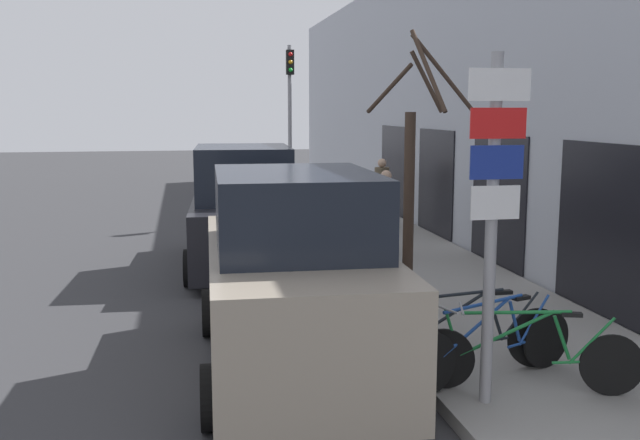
{
  "coord_description": "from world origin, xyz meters",
  "views": [
    {
      "loc": [
        -1.42,
        -1.96,
        2.98
      ],
      "look_at": [
        0.43,
        7.61,
        1.46
      ],
      "focal_mm": 40.0,
      "sensor_mm": 36.0,
      "label": 1
    }
  ],
  "objects_px": {
    "parked_car_0": "(294,282)",
    "parked_car_1": "(244,214)",
    "signpost": "(493,213)",
    "pedestrian_near": "(382,187)",
    "bicycle_2": "(465,338)",
    "street_tree": "(412,184)",
    "bicycle_0": "(527,356)",
    "traffic_light": "(290,107)",
    "pedestrian_far": "(386,205)",
    "bicycle_1": "(491,346)"
  },
  "relations": [
    {
      "from": "bicycle_2",
      "to": "pedestrian_far",
      "type": "relative_size",
      "value": 1.41
    },
    {
      "from": "bicycle_2",
      "to": "street_tree",
      "type": "xyz_separation_m",
      "value": [
        0.21,
        2.57,
        1.4
      ]
    },
    {
      "from": "signpost",
      "to": "street_tree",
      "type": "bearing_deg",
      "value": 84.7
    },
    {
      "from": "bicycle_0",
      "to": "pedestrian_far",
      "type": "bearing_deg",
      "value": 12.82
    },
    {
      "from": "bicycle_0",
      "to": "street_tree",
      "type": "relative_size",
      "value": 0.56
    },
    {
      "from": "bicycle_1",
      "to": "bicycle_2",
      "type": "height_order",
      "value": "bicycle_2"
    },
    {
      "from": "street_tree",
      "to": "traffic_light",
      "type": "relative_size",
      "value": 0.87
    },
    {
      "from": "bicycle_1",
      "to": "parked_car_1",
      "type": "height_order",
      "value": "parked_car_1"
    },
    {
      "from": "parked_car_0",
      "to": "pedestrian_near",
      "type": "height_order",
      "value": "parked_car_0"
    },
    {
      "from": "signpost",
      "to": "bicycle_1",
      "type": "relative_size",
      "value": 1.56
    },
    {
      "from": "pedestrian_far",
      "to": "street_tree",
      "type": "height_order",
      "value": "street_tree"
    },
    {
      "from": "parked_car_1",
      "to": "pedestrian_far",
      "type": "height_order",
      "value": "parked_car_1"
    },
    {
      "from": "bicycle_2",
      "to": "parked_car_0",
      "type": "height_order",
      "value": "parked_car_0"
    },
    {
      "from": "bicycle_1",
      "to": "street_tree",
      "type": "bearing_deg",
      "value": -18.44
    },
    {
      "from": "signpost",
      "to": "bicycle_2",
      "type": "distance_m",
      "value": 1.67
    },
    {
      "from": "street_tree",
      "to": "parked_car_0",
      "type": "bearing_deg",
      "value": -137.74
    },
    {
      "from": "pedestrian_near",
      "to": "street_tree",
      "type": "bearing_deg",
      "value": 69.76
    },
    {
      "from": "signpost",
      "to": "pedestrian_far",
      "type": "xyz_separation_m",
      "value": [
        1.07,
        7.24,
        -0.92
      ]
    },
    {
      "from": "bicycle_2",
      "to": "street_tree",
      "type": "bearing_deg",
      "value": -5.93
    },
    {
      "from": "signpost",
      "to": "bicycle_1",
      "type": "xyz_separation_m",
      "value": [
        0.27,
        0.51,
        -1.49
      ]
    },
    {
      "from": "pedestrian_far",
      "to": "street_tree",
      "type": "relative_size",
      "value": 0.42
    },
    {
      "from": "signpost",
      "to": "parked_car_1",
      "type": "bearing_deg",
      "value": 103.79
    },
    {
      "from": "parked_car_0",
      "to": "traffic_light",
      "type": "distance_m",
      "value": 11.53
    },
    {
      "from": "bicycle_2",
      "to": "street_tree",
      "type": "relative_size",
      "value": 0.6
    },
    {
      "from": "bicycle_0",
      "to": "parked_car_0",
      "type": "height_order",
      "value": "parked_car_0"
    },
    {
      "from": "signpost",
      "to": "pedestrian_near",
      "type": "xyz_separation_m",
      "value": [
        1.96,
        10.67,
        -0.92
      ]
    },
    {
      "from": "parked_car_0",
      "to": "bicycle_1",
      "type": "bearing_deg",
      "value": -27.12
    },
    {
      "from": "street_tree",
      "to": "pedestrian_near",
      "type": "bearing_deg",
      "value": 77.28
    },
    {
      "from": "pedestrian_far",
      "to": "street_tree",
      "type": "distance_m",
      "value": 4.05
    },
    {
      "from": "parked_car_1",
      "to": "traffic_light",
      "type": "xyz_separation_m",
      "value": [
        1.75,
        5.71,
        2.0
      ]
    },
    {
      "from": "bicycle_0",
      "to": "parked_car_1",
      "type": "height_order",
      "value": "parked_car_1"
    },
    {
      "from": "bicycle_0",
      "to": "traffic_light",
      "type": "distance_m",
      "value": 12.9
    },
    {
      "from": "bicycle_0",
      "to": "pedestrian_far",
      "type": "distance_m",
      "value": 7.12
    },
    {
      "from": "pedestrian_near",
      "to": "signpost",
      "type": "bearing_deg",
      "value": 72.05
    },
    {
      "from": "bicycle_0",
      "to": "parked_car_1",
      "type": "relative_size",
      "value": 0.47
    },
    {
      "from": "parked_car_0",
      "to": "traffic_light",
      "type": "xyz_separation_m",
      "value": [
        1.65,
        11.24,
        1.98
      ]
    },
    {
      "from": "pedestrian_far",
      "to": "parked_car_1",
      "type": "bearing_deg",
      "value": 176.31
    },
    {
      "from": "signpost",
      "to": "bicycle_2",
      "type": "bearing_deg",
      "value": 82.51
    },
    {
      "from": "signpost",
      "to": "traffic_light",
      "type": "xyz_separation_m",
      "value": [
        0.01,
        12.81,
        1.02
      ]
    },
    {
      "from": "parked_car_0",
      "to": "pedestrian_far",
      "type": "bearing_deg",
      "value": 66.33
    },
    {
      "from": "street_tree",
      "to": "traffic_light",
      "type": "bearing_deg",
      "value": 91.8
    },
    {
      "from": "bicycle_1",
      "to": "parked_car_1",
      "type": "distance_m",
      "value": 6.9
    },
    {
      "from": "traffic_light",
      "to": "street_tree",
      "type": "bearing_deg",
      "value": -88.2
    },
    {
      "from": "parked_car_0",
      "to": "parked_car_1",
      "type": "relative_size",
      "value": 1.0
    },
    {
      "from": "parked_car_0",
      "to": "bicycle_0",
      "type": "bearing_deg",
      "value": -31.45
    },
    {
      "from": "traffic_light",
      "to": "pedestrian_near",
      "type": "bearing_deg",
      "value": -47.62
    },
    {
      "from": "signpost",
      "to": "parked_car_0",
      "type": "distance_m",
      "value": 2.47
    },
    {
      "from": "parked_car_1",
      "to": "traffic_light",
      "type": "relative_size",
      "value": 1.03
    },
    {
      "from": "bicycle_0",
      "to": "pedestrian_far",
      "type": "relative_size",
      "value": 1.33
    },
    {
      "from": "bicycle_0",
      "to": "bicycle_1",
      "type": "bearing_deg",
      "value": 50.61
    }
  ]
}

